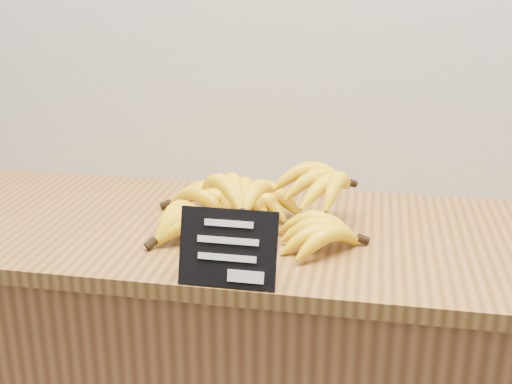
% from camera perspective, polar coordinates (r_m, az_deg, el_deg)
% --- Properties ---
extents(counter_top, '(1.47, 0.54, 0.03)m').
position_cam_1_polar(counter_top, '(1.28, 0.41, -3.70)').
color(counter_top, olive).
rests_on(counter_top, counter).
extents(chalkboard_sign, '(0.16, 0.04, 0.12)m').
position_cam_1_polar(chalkboard_sign, '(1.03, -2.51, -5.03)').
color(chalkboard_sign, black).
rests_on(chalkboard_sign, counter_top).
extents(banana_pile, '(0.45, 0.34, 0.11)m').
position_cam_1_polar(banana_pile, '(1.26, -0.22, -1.13)').
color(banana_pile, yellow).
rests_on(banana_pile, counter_top).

